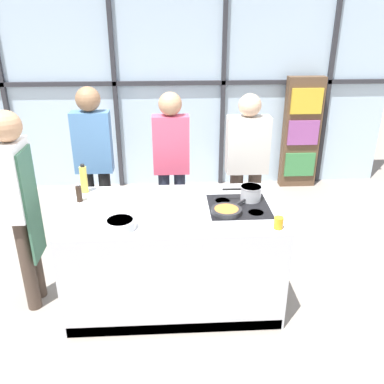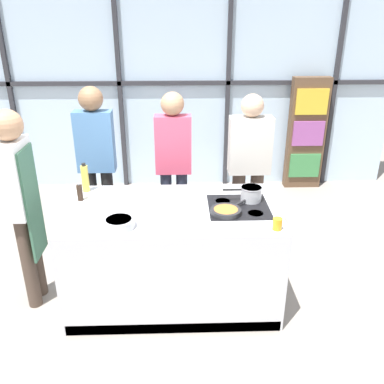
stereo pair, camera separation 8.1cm
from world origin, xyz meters
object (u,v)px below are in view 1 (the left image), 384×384
(mixing_bowl, at_px, (120,224))
(juice_glass_near, at_px, (279,223))
(spectator_far_left, at_px, (94,157))
(spectator_center_right, at_px, (247,162))
(spectator_center_left, at_px, (171,159))
(oil_bottle, at_px, (84,179))
(white_plate, at_px, (122,212))
(frying_pan, at_px, (227,210))
(pepper_grinder, at_px, (79,193))
(saucepan, at_px, (250,193))
(chef, at_px, (20,198))

(mixing_bowl, xyz_separation_m, juice_glass_near, (1.22, -0.07, 0.01))
(spectator_far_left, height_order, spectator_center_right, spectator_far_left)
(spectator_center_left, relative_size, oil_bottle, 6.26)
(mixing_bowl, bearing_deg, oil_bottle, 119.20)
(spectator_center_left, xyz_separation_m, white_plate, (-0.42, -1.07, -0.09))
(frying_pan, bearing_deg, mixing_bowl, -165.87)
(frying_pan, relative_size, juice_glass_near, 3.95)
(white_plate, relative_size, pepper_grinder, 1.39)
(white_plate, distance_m, juice_glass_near, 1.28)
(juice_glass_near, bearing_deg, saucepan, 102.47)
(spectator_far_left, relative_size, spectator_center_right, 1.05)
(oil_bottle, bearing_deg, spectator_center_left, 37.51)
(frying_pan, distance_m, mixing_bowl, 0.88)
(oil_bottle, bearing_deg, saucepan, -9.66)
(spectator_far_left, xyz_separation_m, pepper_grinder, (-0.00, -0.82, -0.05))
(saucepan, distance_m, pepper_grinder, 1.51)
(spectator_center_left, bearing_deg, pepper_grinder, 45.12)
(frying_pan, bearing_deg, oil_bottle, 158.32)
(spectator_center_right, bearing_deg, spectator_far_left, 0.00)
(frying_pan, relative_size, oil_bottle, 1.35)
(frying_pan, xyz_separation_m, white_plate, (-0.87, 0.05, -0.02))
(spectator_far_left, xyz_separation_m, oil_bottle, (0.01, -0.62, 0.00))
(spectator_center_left, relative_size, juice_glass_near, 18.23)
(chef, xyz_separation_m, mixing_bowl, (0.85, -0.33, -0.09))
(spectator_far_left, xyz_separation_m, frying_pan, (1.27, -1.12, -0.11))
(spectator_center_left, relative_size, mixing_bowl, 7.04)
(mixing_bowl, bearing_deg, white_plate, 93.19)
(pepper_grinder, bearing_deg, spectator_far_left, 89.94)
(chef, xyz_separation_m, spectator_center_right, (2.08, 1.01, -0.08))
(spectator_center_right, xyz_separation_m, saucepan, (-0.13, -0.88, 0.02))
(spectator_far_left, bearing_deg, mixing_bowl, 107.02)
(spectator_center_right, bearing_deg, frying_pan, 71.78)
(saucepan, height_order, white_plate, saucepan)
(oil_bottle, bearing_deg, frying_pan, -21.68)
(white_plate, distance_m, mixing_bowl, 0.27)
(spectator_center_right, relative_size, juice_glass_near, 17.96)
(chef, height_order, white_plate, chef)
(spectator_far_left, relative_size, spectator_center_left, 1.04)
(frying_pan, distance_m, saucepan, 0.35)
(oil_bottle, height_order, juice_glass_near, oil_bottle)
(mixing_bowl, distance_m, oil_bottle, 0.82)
(spectator_center_left, bearing_deg, saucepan, 128.26)
(spectator_far_left, xyz_separation_m, mixing_bowl, (0.41, -1.34, -0.09))
(chef, bearing_deg, mixing_bowl, 68.94)
(pepper_grinder, bearing_deg, spectator_center_right, 26.67)
(oil_bottle, distance_m, pepper_grinder, 0.21)
(spectator_center_right, height_order, frying_pan, spectator_center_right)
(pepper_grinder, height_order, juice_glass_near, pepper_grinder)
(chef, xyz_separation_m, spectator_center_left, (1.26, 1.01, -0.04))
(chef, distance_m, pepper_grinder, 0.48)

